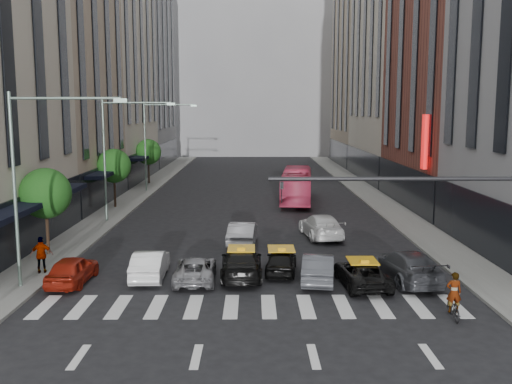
{
  "coord_description": "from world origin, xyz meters",
  "views": [
    {
      "loc": [
        -0.07,
        -21.91,
        8.33
      ],
      "look_at": [
        0.1,
        8.09,
        4.0
      ],
      "focal_mm": 40.0,
      "sensor_mm": 36.0,
      "label": 1
    }
  ],
  "objects_px": {
    "streetlamp_near": "(34,164)",
    "car_red": "(72,270)",
    "bus": "(297,186)",
    "streetlamp_far": "(154,134)",
    "motorcycle": "(453,308)",
    "taxi_center": "(281,261)",
    "pedestrian_far": "(42,255)",
    "taxi_left": "(241,263)",
    "car_white_front": "(150,264)",
    "streetlamp_mid": "(117,143)"
  },
  "relations": [
    {
      "from": "motorcycle",
      "to": "pedestrian_far",
      "type": "relative_size",
      "value": 0.91
    },
    {
      "from": "streetlamp_far",
      "to": "taxi_left",
      "type": "height_order",
      "value": "streetlamp_far"
    },
    {
      "from": "motorcycle",
      "to": "pedestrian_far",
      "type": "height_order",
      "value": "pedestrian_far"
    },
    {
      "from": "streetlamp_near",
      "to": "taxi_center",
      "type": "distance_m",
      "value": 12.82
    },
    {
      "from": "car_white_front",
      "to": "bus",
      "type": "relative_size",
      "value": 0.39
    },
    {
      "from": "car_red",
      "to": "pedestrian_far",
      "type": "height_order",
      "value": "pedestrian_far"
    },
    {
      "from": "streetlamp_far",
      "to": "taxi_center",
      "type": "xyz_separation_m",
      "value": [
        11.42,
        -29.51,
        -5.27
      ]
    },
    {
      "from": "bus",
      "to": "car_white_front",
      "type": "bearing_deg",
      "value": 74.66
    },
    {
      "from": "streetlamp_near",
      "to": "car_red",
      "type": "height_order",
      "value": "streetlamp_near"
    },
    {
      "from": "car_red",
      "to": "bus",
      "type": "relative_size",
      "value": 0.37
    },
    {
      "from": "bus",
      "to": "pedestrian_far",
      "type": "xyz_separation_m",
      "value": [
        -14.67,
        -23.22,
        -0.44
      ]
    },
    {
      "from": "streetlamp_near",
      "to": "bus",
      "type": "distance_m",
      "value": 29.29
    },
    {
      "from": "streetlamp_far",
      "to": "pedestrian_far",
      "type": "distance_m",
      "value": 30.25
    },
    {
      "from": "taxi_left",
      "to": "bus",
      "type": "bearing_deg",
      "value": -101.79
    },
    {
      "from": "car_white_front",
      "to": "bus",
      "type": "bearing_deg",
      "value": -112.8
    },
    {
      "from": "streetlamp_mid",
      "to": "motorcycle",
      "type": "xyz_separation_m",
      "value": [
        18.04,
        -19.93,
        -5.46
      ]
    },
    {
      "from": "car_red",
      "to": "pedestrian_far",
      "type": "distance_m",
      "value": 2.4
    },
    {
      "from": "streetlamp_near",
      "to": "car_white_front",
      "type": "relative_size",
      "value": 2.1
    },
    {
      "from": "bus",
      "to": "motorcycle",
      "type": "xyz_separation_m",
      "value": [
        4.08,
        -29.3,
        -1.08
      ]
    },
    {
      "from": "pedestrian_far",
      "to": "taxi_left",
      "type": "bearing_deg",
      "value": 163.99
    },
    {
      "from": "streetlamp_far",
      "to": "taxi_center",
      "type": "relative_size",
      "value": 2.4
    },
    {
      "from": "streetlamp_mid",
      "to": "taxi_left",
      "type": "height_order",
      "value": "streetlamp_mid"
    },
    {
      "from": "car_red",
      "to": "taxi_center",
      "type": "bearing_deg",
      "value": -168.61
    },
    {
      "from": "car_white_front",
      "to": "motorcycle",
      "type": "bearing_deg",
      "value": 155.14
    },
    {
      "from": "pedestrian_far",
      "to": "motorcycle",
      "type": "bearing_deg",
      "value": 147.81
    },
    {
      "from": "bus",
      "to": "pedestrian_far",
      "type": "distance_m",
      "value": 27.47
    },
    {
      "from": "streetlamp_far",
      "to": "car_red",
      "type": "xyz_separation_m",
      "value": [
        1.25,
        -31.19,
        -5.22
      ]
    },
    {
      "from": "bus",
      "to": "pedestrian_far",
      "type": "relative_size",
      "value": 5.86
    },
    {
      "from": "streetlamp_mid",
      "to": "taxi_left",
      "type": "distance_m",
      "value": 17.77
    },
    {
      "from": "streetlamp_mid",
      "to": "taxi_left",
      "type": "relative_size",
      "value": 1.79
    },
    {
      "from": "car_red",
      "to": "motorcycle",
      "type": "height_order",
      "value": "car_red"
    },
    {
      "from": "streetlamp_mid",
      "to": "car_red",
      "type": "relative_size",
      "value": 2.23
    },
    {
      "from": "streetlamp_mid",
      "to": "car_white_front",
      "type": "height_order",
      "value": "streetlamp_mid"
    },
    {
      "from": "bus",
      "to": "taxi_left",
      "type": "bearing_deg",
      "value": 84.77
    },
    {
      "from": "streetlamp_near",
      "to": "streetlamp_mid",
      "type": "xyz_separation_m",
      "value": [
        0.0,
        16.0,
        0.0
      ]
    },
    {
      "from": "motorcycle",
      "to": "streetlamp_far",
      "type": "bearing_deg",
      "value": -59.16
    },
    {
      "from": "car_red",
      "to": "bus",
      "type": "height_order",
      "value": "bus"
    },
    {
      "from": "car_red",
      "to": "pedestrian_far",
      "type": "xyz_separation_m",
      "value": [
        -1.96,
        1.33,
        0.39
      ]
    },
    {
      "from": "taxi_center",
      "to": "motorcycle",
      "type": "height_order",
      "value": "taxi_center"
    },
    {
      "from": "car_red",
      "to": "motorcycle",
      "type": "xyz_separation_m",
      "value": [
        16.79,
        -4.74,
        -0.24
      ]
    },
    {
      "from": "taxi_center",
      "to": "pedestrian_far",
      "type": "relative_size",
      "value": 2.01
    },
    {
      "from": "taxi_left",
      "to": "pedestrian_far",
      "type": "distance_m",
      "value": 10.12
    },
    {
      "from": "car_red",
      "to": "bus",
      "type": "bearing_deg",
      "value": -115.33
    },
    {
      "from": "pedestrian_far",
      "to": "car_white_front",
      "type": "bearing_deg",
      "value": 161.25
    },
    {
      "from": "motorcycle",
      "to": "streetlamp_near",
      "type": "bearing_deg",
      "value": -8.11
    },
    {
      "from": "streetlamp_far",
      "to": "motorcycle",
      "type": "distance_m",
      "value": 40.57
    },
    {
      "from": "motorcycle",
      "to": "pedestrian_far",
      "type": "bearing_deg",
      "value": -13.78
    },
    {
      "from": "streetlamp_mid",
      "to": "car_red",
      "type": "bearing_deg",
      "value": -85.3
    },
    {
      "from": "streetlamp_near",
      "to": "motorcycle",
      "type": "relative_size",
      "value": 5.32
    },
    {
      "from": "streetlamp_near",
      "to": "car_red",
      "type": "bearing_deg",
      "value": 33.0
    }
  ]
}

